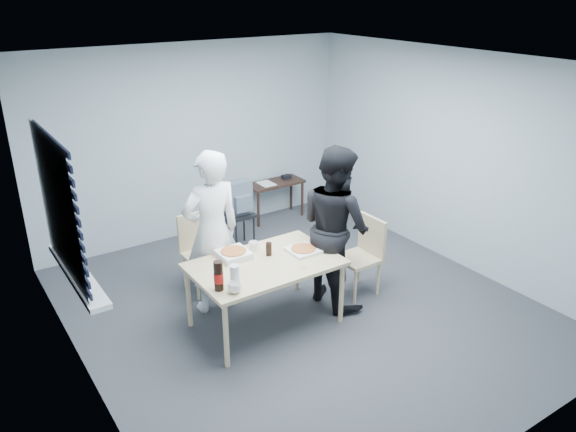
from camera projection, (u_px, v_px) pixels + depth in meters
room at (64, 217)px, 4.76m from camera, size 5.00×5.00×5.00m
dining_table at (265, 268)px, 5.60m from camera, size 1.46×0.92×0.71m
chair_far at (200, 246)px, 6.37m from camera, size 0.42×0.42×0.89m
chair_right at (364, 250)px, 6.28m from camera, size 0.42×0.42×0.89m
person_white at (212, 232)px, 5.82m from camera, size 0.65×0.42×1.77m
person_black at (335, 226)px, 5.97m from camera, size 0.47×0.86×1.77m
side_table at (275, 187)px, 8.28m from camera, size 0.85×0.38×0.57m
stool at (240, 221)px, 7.40m from camera, size 0.35×0.35×0.48m
backpack at (240, 198)px, 7.26m from camera, size 0.32×0.23×0.45m
pizza_box_a at (234, 254)px, 5.67m from camera, size 0.30×0.30×0.08m
pizza_box_b at (303, 250)px, 5.79m from camera, size 0.30×0.30×0.04m
mug_a at (235, 288)px, 5.02m from camera, size 0.17×0.17×0.10m
mug_b at (253, 246)px, 5.82m from camera, size 0.10×0.10×0.09m
cola_glass at (269, 249)px, 5.70m from camera, size 0.07×0.07×0.14m
soda_bottle at (219, 276)px, 5.03m from camera, size 0.09×0.09×0.28m
plastic_cups at (235, 276)px, 5.11m from camera, size 0.10×0.10×0.21m
rubber_band at (304, 268)px, 5.46m from camera, size 0.07×0.07×0.00m
papers at (266, 184)px, 8.17m from camera, size 0.27×0.33×0.00m
black_box at (286, 177)px, 8.38m from camera, size 0.14×0.11×0.06m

